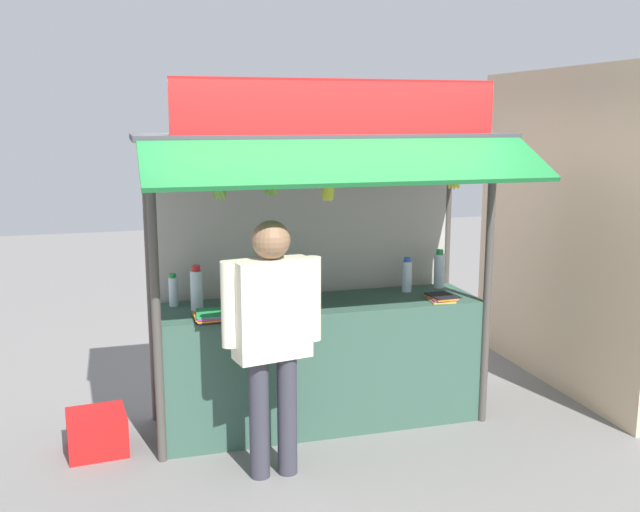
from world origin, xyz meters
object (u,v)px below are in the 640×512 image
(banana_bunch_inner_left, at_px, (454,177))
(magazine_stack_front_right, at_px, (208,316))
(magazine_stack_right, at_px, (441,297))
(water_bottle_mid_right, at_px, (244,291))
(water_bottle_far_left, at_px, (439,270))
(vendor_person, at_px, (272,326))
(banana_bunch_inner_right, at_px, (220,186))
(water_bottle_rear_center, at_px, (197,289))
(water_bottle_mid_left, at_px, (311,282))
(plastic_crate, at_px, (97,432))
(banana_bunch_rightmost, at_px, (272,183))
(water_bottle_center, at_px, (173,291))
(banana_bunch_leftmost, at_px, (328,189))
(water_bottle_far_right, at_px, (407,276))

(banana_bunch_inner_left, bearing_deg, magazine_stack_front_right, 174.11)
(magazine_stack_right, height_order, banana_bunch_inner_left, banana_bunch_inner_left)
(banana_bunch_inner_left, bearing_deg, water_bottle_mid_right, 162.39)
(magazine_stack_front_right, bearing_deg, banana_bunch_inner_left, -5.89)
(water_bottle_far_left, xyz_separation_m, magazine_stack_front_right, (-1.90, -0.45, -0.12))
(magazine_stack_front_right, distance_m, vendor_person, 0.58)
(water_bottle_mid_right, bearing_deg, banana_bunch_inner_left, -17.61)
(banana_bunch_inner_right, xyz_separation_m, banana_bunch_inner_left, (1.62, 0.00, 0.02))
(water_bottle_rear_center, distance_m, banana_bunch_inner_left, 1.96)
(water_bottle_mid_left, bearing_deg, water_bottle_far_left, 8.87)
(water_bottle_far_left, bearing_deg, water_bottle_rear_center, -175.52)
(water_bottle_far_left, height_order, plastic_crate, water_bottle_far_left)
(banana_bunch_rightmost, bearing_deg, plastic_crate, 162.54)
(water_bottle_rear_center, height_order, banana_bunch_inner_left, banana_bunch_inner_left)
(water_bottle_rear_center, relative_size, magazine_stack_right, 1.27)
(water_bottle_rear_center, distance_m, magazine_stack_front_right, 0.32)
(water_bottle_center, distance_m, plastic_crate, 1.10)
(water_bottle_rear_center, xyz_separation_m, magazine_stack_right, (1.78, -0.22, -0.13))
(water_bottle_rear_center, bearing_deg, magazine_stack_front_right, -82.48)
(banana_bunch_inner_right, relative_size, banana_bunch_rightmost, 1.04)
(water_bottle_mid_left, distance_m, magazine_stack_front_right, 0.85)
(water_bottle_far_left, bearing_deg, banana_bunch_inner_left, -108.54)
(water_bottle_mid_left, distance_m, banana_bunch_leftmost, 0.86)
(water_bottle_far_left, distance_m, vendor_person, 1.81)
(water_bottle_far_right, bearing_deg, banana_bunch_rightmost, -154.70)
(vendor_person, bearing_deg, water_bottle_far_left, 19.27)
(magazine_stack_front_right, xyz_separation_m, banana_bunch_inner_left, (1.69, -0.17, 0.91))
(water_bottle_far_right, relative_size, magazine_stack_right, 1.09)
(banana_bunch_inner_right, bearing_deg, banana_bunch_inner_left, 0.06)
(banana_bunch_inner_left, bearing_deg, banana_bunch_rightmost, -179.99)
(vendor_person, bearing_deg, magazine_stack_front_right, 114.86)
(water_bottle_center, bearing_deg, water_bottle_mid_left, -10.06)
(water_bottle_far_right, bearing_deg, magazine_stack_front_right, -166.39)
(water_bottle_mid_left, distance_m, magazine_stack_right, 0.98)
(water_bottle_rear_center, bearing_deg, banana_bunch_leftmost, -29.64)
(banana_bunch_inner_right, bearing_deg, water_bottle_mid_left, 32.13)
(water_bottle_mid_right, height_order, banana_bunch_inner_left, banana_bunch_inner_left)
(water_bottle_far_left, bearing_deg, vendor_person, -149.65)
(water_bottle_mid_left, relative_size, vendor_person, 0.19)
(magazine_stack_right, bearing_deg, magazine_stack_front_right, -177.66)
(banana_bunch_leftmost, bearing_deg, water_bottle_far_right, 34.74)
(magazine_stack_right, distance_m, banana_bunch_inner_left, 0.95)
(water_bottle_mid_left, xyz_separation_m, banana_bunch_rightmost, (-0.38, -0.45, 0.78))
(water_bottle_rear_center, xyz_separation_m, banana_bunch_inner_left, (1.73, -0.47, 0.79))
(water_bottle_rear_center, bearing_deg, banana_bunch_inner_left, -15.15)
(water_bottle_rear_center, xyz_separation_m, banana_bunch_rightmost, (0.45, -0.47, 0.78))
(banana_bunch_inner_left, bearing_deg, banana_bunch_inner_right, -179.94)
(banana_bunch_inner_right, relative_size, vendor_person, 0.16)
(water_bottle_far_right, xyz_separation_m, water_bottle_center, (-1.79, 0.06, -0.02))
(vendor_person, distance_m, plastic_crate, 1.55)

